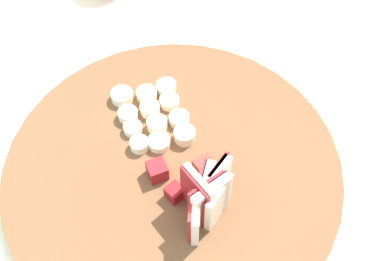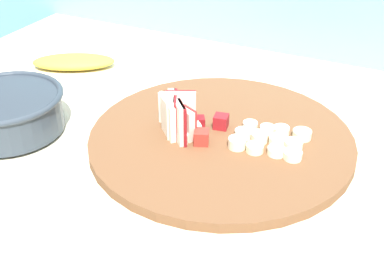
% 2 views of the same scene
% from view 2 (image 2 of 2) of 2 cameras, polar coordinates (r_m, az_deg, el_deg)
% --- Properties ---
extents(tile_backsplash, '(2.40, 0.04, 1.24)m').
position_cam_2_polar(tile_backsplash, '(1.26, 6.72, -1.16)').
color(tile_backsplash, '#6BADC6').
rests_on(tile_backsplash, ground).
extents(cutting_board, '(0.41, 0.41, 0.02)m').
position_cam_2_polar(cutting_board, '(0.78, 3.30, -0.95)').
color(cutting_board, brown).
rests_on(cutting_board, tiled_countertop).
extents(apple_wedge_fan, '(0.07, 0.07, 0.07)m').
position_cam_2_polar(apple_wedge_fan, '(0.76, -1.78, 1.58)').
color(apple_wedge_fan, maroon).
rests_on(apple_wedge_fan, cutting_board).
extents(apple_dice_pile, '(0.06, 0.08, 0.02)m').
position_cam_2_polar(apple_dice_pile, '(0.77, 1.38, 0.22)').
color(apple_dice_pile, white).
rests_on(apple_dice_pile, cutting_board).
extents(banana_slice_rows, '(0.11, 0.09, 0.02)m').
position_cam_2_polar(banana_slice_rows, '(0.76, 8.81, -1.01)').
color(banana_slice_rows, beige).
rests_on(banana_slice_rows, cutting_board).
extents(ceramic_bowl, '(0.18, 0.18, 0.07)m').
position_cam_2_polar(ceramic_bowl, '(0.84, -20.22, 2.10)').
color(ceramic_bowl, '#2D3842').
rests_on(ceramic_bowl, tiled_countertop).
extents(banana_peel, '(0.18, 0.14, 0.03)m').
position_cam_2_polar(banana_peel, '(1.05, -13.30, 7.61)').
color(banana_peel, gold).
rests_on(banana_peel, tiled_countertop).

